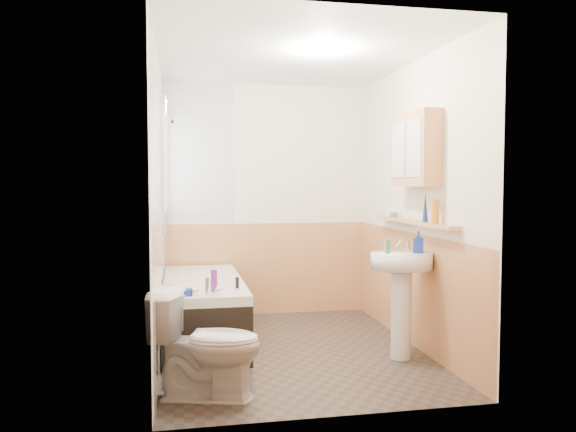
# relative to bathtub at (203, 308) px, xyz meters

# --- Properties ---
(floor) EXTENTS (2.80, 2.80, 0.00)m
(floor) POSITION_rel_bathtub_xyz_m (0.73, -0.48, -0.29)
(floor) COLOR #302721
(floor) RESTS_ON ground
(ceiling) EXTENTS (2.80, 2.80, 0.00)m
(ceiling) POSITION_rel_bathtub_xyz_m (0.73, -0.48, 2.21)
(ceiling) COLOR white
(ceiling) RESTS_ON ground
(wall_back) EXTENTS (2.20, 0.02, 2.50)m
(wall_back) POSITION_rel_bathtub_xyz_m (0.73, 0.93, 0.96)
(wall_back) COLOR #F6E8CB
(wall_back) RESTS_ON ground
(wall_front) EXTENTS (2.20, 0.02, 2.50)m
(wall_front) POSITION_rel_bathtub_xyz_m (0.73, -1.89, 0.96)
(wall_front) COLOR #F6E8CB
(wall_front) RESTS_ON ground
(wall_left) EXTENTS (0.02, 2.80, 2.50)m
(wall_left) POSITION_rel_bathtub_xyz_m (-0.38, -0.48, 0.96)
(wall_left) COLOR #F6E8CB
(wall_left) RESTS_ON ground
(wall_right) EXTENTS (0.02, 2.80, 2.50)m
(wall_right) POSITION_rel_bathtub_xyz_m (1.84, -0.48, 0.96)
(wall_right) COLOR #F6E8CB
(wall_right) RESTS_ON ground
(wainscot_right) EXTENTS (0.01, 2.80, 1.00)m
(wainscot_right) POSITION_rel_bathtub_xyz_m (1.82, -0.48, 0.21)
(wainscot_right) COLOR tan
(wainscot_right) RESTS_ON wall_right
(wainscot_front) EXTENTS (2.20, 0.01, 1.00)m
(wainscot_front) POSITION_rel_bathtub_xyz_m (0.73, -1.86, 0.21)
(wainscot_front) COLOR tan
(wainscot_front) RESTS_ON wall_front
(wainscot_back) EXTENTS (2.20, 0.01, 1.00)m
(wainscot_back) POSITION_rel_bathtub_xyz_m (0.73, 0.91, 0.21)
(wainscot_back) COLOR tan
(wainscot_back) RESTS_ON wall_back
(tile_cladding_left) EXTENTS (0.01, 2.80, 2.50)m
(tile_cladding_left) POSITION_rel_bathtub_xyz_m (-0.36, -0.48, 0.96)
(tile_cladding_left) COLOR white
(tile_cladding_left) RESTS_ON wall_left
(tile_return_back) EXTENTS (0.75, 0.01, 1.50)m
(tile_return_back) POSITION_rel_bathtub_xyz_m (0.00, 0.91, 1.46)
(tile_return_back) COLOR white
(tile_return_back) RESTS_ON wall_back
(window) EXTENTS (0.03, 0.79, 0.99)m
(window) POSITION_rel_bathtub_xyz_m (-0.33, 0.47, 1.36)
(window) COLOR white
(window) RESTS_ON wall_left
(bathtub) EXTENTS (0.70, 1.75, 0.70)m
(bathtub) POSITION_rel_bathtub_xyz_m (0.00, 0.00, 0.00)
(bathtub) COLOR black
(bathtub) RESTS_ON floor
(shower_riser) EXTENTS (0.11, 0.09, 1.30)m
(shower_riser) POSITION_rel_bathtub_xyz_m (-0.31, 0.14, 1.40)
(shower_riser) COLOR silver
(shower_riser) RESTS_ON wall_left
(toilet) EXTENTS (0.81, 0.58, 0.72)m
(toilet) POSITION_rel_bathtub_xyz_m (-0.03, -1.41, 0.06)
(toilet) COLOR white
(toilet) RESTS_ON floor
(sink) EXTENTS (0.51, 0.41, 0.99)m
(sink) POSITION_rel_bathtub_xyz_m (1.57, -0.86, 0.33)
(sink) COLOR white
(sink) RESTS_ON floor
(pine_shelf) EXTENTS (0.10, 1.52, 0.03)m
(pine_shelf) POSITION_rel_bathtub_xyz_m (1.77, -0.60, 0.81)
(pine_shelf) COLOR tan
(pine_shelf) RESTS_ON wall_right
(medicine_cabinet) EXTENTS (0.17, 0.68, 0.62)m
(medicine_cabinet) POSITION_rel_bathtub_xyz_m (1.74, -0.71, 1.42)
(medicine_cabinet) COLOR tan
(medicine_cabinet) RESTS_ON wall_right
(foam_can) EXTENTS (0.07, 0.07, 0.19)m
(foam_can) POSITION_rel_bathtub_xyz_m (1.77, -1.04, 0.92)
(foam_can) COLOR orange
(foam_can) RESTS_ON pine_shelf
(green_bottle) EXTENTS (0.06, 0.06, 0.24)m
(green_bottle) POSITION_rel_bathtub_xyz_m (1.77, -0.86, 0.95)
(green_bottle) COLOR navy
(green_bottle) RESTS_ON pine_shelf
(black_jar) EXTENTS (0.09, 0.09, 0.05)m
(black_jar) POSITION_rel_bathtub_xyz_m (1.77, -0.17, 0.85)
(black_jar) COLOR #388447
(black_jar) RESTS_ON pine_shelf
(soap_bottle) EXTENTS (0.14, 0.19, 0.08)m
(soap_bottle) POSITION_rel_bathtub_xyz_m (1.68, -0.93, 0.62)
(soap_bottle) COLOR #19339E
(soap_bottle) RESTS_ON sink
(clear_bottle) EXTENTS (0.04, 0.04, 0.11)m
(clear_bottle) POSITION_rel_bathtub_xyz_m (1.43, -0.91, 0.64)
(clear_bottle) COLOR #388447
(clear_bottle) RESTS_ON sink
(blue_gel) EXTENTS (0.05, 0.04, 0.18)m
(blue_gel) POSITION_rel_bathtub_xyz_m (0.06, -0.64, 0.36)
(blue_gel) COLOR purple
(blue_gel) RESTS_ON bathtub
(cream_jar) EXTENTS (0.11, 0.11, 0.06)m
(cream_jar) POSITION_rel_bathtub_xyz_m (-0.15, -0.75, 0.30)
(cream_jar) COLOR #19339E
(cream_jar) RESTS_ON bathtub
(orange_bottle) EXTENTS (0.03, 0.03, 0.09)m
(orange_bottle) POSITION_rel_bathtub_xyz_m (0.26, -0.52, 0.32)
(orange_bottle) COLOR black
(orange_bottle) RESTS_ON bathtub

